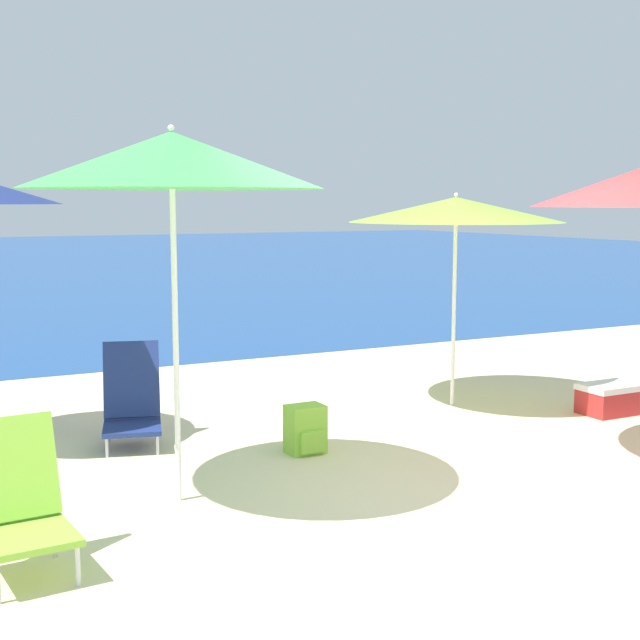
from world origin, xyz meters
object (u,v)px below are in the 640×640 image
Objects in this scene: beach_chair_lime at (20,501)px; beach_umbrella_lime at (456,210)px; backpack_lime at (306,430)px; beach_umbrella_green at (172,161)px; beach_chair_navy at (132,401)px; cooler_box at (610,399)px.

beach_umbrella_lime is at bearing 22.16° from beach_chair_lime.
beach_umbrella_lime reaches higher than backpack_lime.
beach_umbrella_green is 1.19× the size of beach_umbrella_lime.
beach_chair_lime is at bearing -102.70° from beach_chair_navy.
beach_chair_lime is (-4.16, -2.03, -1.43)m from beach_umbrella_lime.
beach_chair_lime is at bearing -153.98° from beach_umbrella_lime.
beach_chair_lime is 1.44× the size of cooler_box.
beach_umbrella_green is at bearing -156.19° from beach_umbrella_lime.
beach_umbrella_green is 3.00× the size of beach_chair_navy.
beach_umbrella_lime is at bearing 23.81° from beach_umbrella_green.
backpack_lime is at bearing 177.32° from cooler_box.
cooler_box is at bearing 2.46° from beach_chair_navy.
beach_umbrella_lime is at bearing 138.57° from cooler_box.
beach_umbrella_green reaches higher than backpack_lime.
beach_umbrella_lime reaches higher than beach_chair_navy.
backpack_lime is (1.19, 0.58, -1.94)m from beach_umbrella_green.
beach_umbrella_green is 2.15m from beach_chair_lime.
beach_umbrella_green reaches higher than cooler_box.
beach_umbrella_green is 2.30m from beach_chair_navy.
backpack_lime is 0.68× the size of cooler_box.
beach_chair_lime is at bearing -147.97° from beach_umbrella_green.
beach_umbrella_green is 2.35m from backpack_lime.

